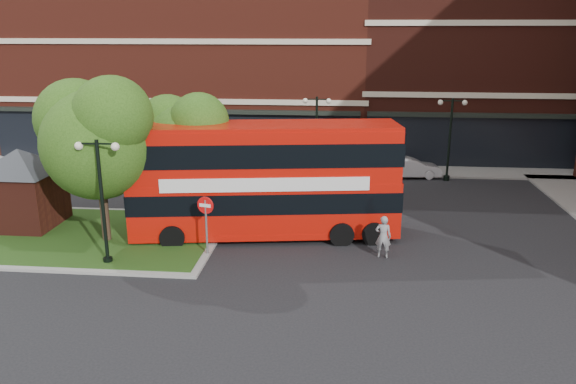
# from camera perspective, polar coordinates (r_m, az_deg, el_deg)

# --- Properties ---
(ground) EXTENTS (120.00, 120.00, 0.00)m
(ground) POSITION_cam_1_polar(r_m,az_deg,el_deg) (21.69, -4.36, -8.13)
(ground) COLOR black
(ground) RESTS_ON ground
(pavement_far) EXTENTS (44.00, 3.00, 0.12)m
(pavement_far) POSITION_cam_1_polar(r_m,az_deg,el_deg) (37.19, -0.09, 2.47)
(pavement_far) COLOR slate
(pavement_far) RESTS_ON ground
(terrace_far_left) EXTENTS (26.00, 12.00, 14.00)m
(terrace_far_left) POSITION_cam_1_polar(r_m,az_deg,el_deg) (44.98, -9.62, 13.59)
(terrace_far_left) COLOR maroon
(terrace_far_left) RESTS_ON ground
(terrace_far_right) EXTENTS (18.00, 12.00, 16.00)m
(terrace_far_right) POSITION_cam_1_polar(r_m,az_deg,el_deg) (44.70, 19.67, 14.17)
(terrace_far_right) COLOR #471911
(terrace_far_right) RESTS_ON ground
(traffic_island) EXTENTS (12.60, 7.60, 0.15)m
(traffic_island) POSITION_cam_1_polar(r_m,az_deg,el_deg) (26.74, -20.43, -4.18)
(traffic_island) COLOR gray
(traffic_island) RESTS_ON ground
(kiosk) EXTENTS (6.51, 6.51, 3.60)m
(kiosk) POSITION_cam_1_polar(r_m,az_deg,el_deg) (28.35, -25.49, 1.14)
(kiosk) COLOR #471911
(kiosk) RESTS_ON traffic_island
(tree_island_west) EXTENTS (5.40, 4.71, 7.21)m
(tree_island_west) POSITION_cam_1_polar(r_m,az_deg,el_deg) (24.58, -18.97, 5.67)
(tree_island_west) COLOR #2D2116
(tree_island_west) RESTS_ON ground
(tree_island_east) EXTENTS (4.46, 3.90, 6.29)m
(tree_island_east) POSITION_cam_1_polar(r_m,az_deg,el_deg) (25.94, -10.51, 5.56)
(tree_island_east) COLOR #2D2116
(tree_island_east) RESTS_ON ground
(lamp_island) EXTENTS (1.72, 0.36, 5.00)m
(lamp_island) POSITION_cam_1_polar(r_m,az_deg,el_deg) (22.46, -18.39, -0.39)
(lamp_island) COLOR black
(lamp_island) RESTS_ON ground
(lamp_far_left) EXTENTS (1.72, 0.36, 5.00)m
(lamp_far_left) POSITION_cam_1_polar(r_m,az_deg,el_deg) (34.52, 2.91, 6.06)
(lamp_far_left) COLOR black
(lamp_far_left) RESTS_ON ground
(lamp_far_right) EXTENTS (1.72, 0.36, 5.00)m
(lamp_far_right) POSITION_cam_1_polar(r_m,az_deg,el_deg) (35.10, 16.13, 5.61)
(lamp_far_right) COLOR black
(lamp_far_right) RESTS_ON ground
(bus) EXTENTS (11.85, 4.29, 4.43)m
(bus) POSITION_cam_1_polar(r_m,az_deg,el_deg) (24.43, -2.37, 1.95)
(bus) COLOR #B71007
(bus) RESTS_ON ground
(woman) EXTENTS (0.70, 0.51, 1.77)m
(woman) POSITION_cam_1_polar(r_m,az_deg,el_deg) (22.98, 9.64, -4.50)
(woman) COLOR gray
(woman) RESTS_ON ground
(car_silver) EXTENTS (4.39, 1.82, 1.49)m
(car_silver) POSITION_cam_1_polar(r_m,az_deg,el_deg) (37.32, -7.56, 3.45)
(car_silver) COLOR #ABADB3
(car_silver) RESTS_ON ground
(car_white) EXTENTS (3.89, 1.75, 1.24)m
(car_white) POSITION_cam_1_polar(r_m,az_deg,el_deg) (35.69, 12.29, 2.42)
(car_white) COLOR silver
(car_white) RESTS_ON ground
(no_entry_sign) EXTENTS (0.69, 0.24, 2.54)m
(no_entry_sign) POSITION_cam_1_polar(r_m,az_deg,el_deg) (22.67, -8.35, -2.25)
(no_entry_sign) COLOR slate
(no_entry_sign) RESTS_ON ground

